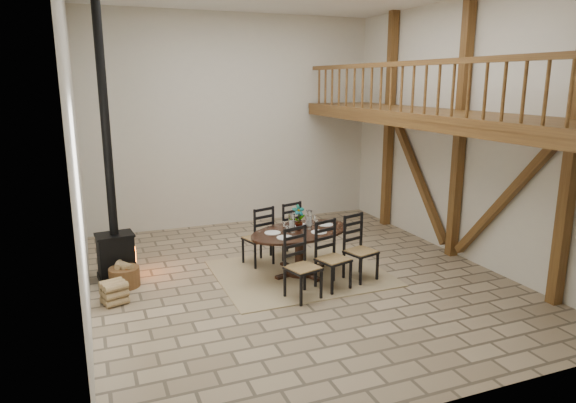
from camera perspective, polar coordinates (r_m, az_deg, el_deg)
name	(u,v)px	position (r m, az deg, el deg)	size (l,w,h in m)	color
ground	(298,277)	(9.34, 1.12, -8.44)	(8.00, 8.00, 0.00)	tan
room_shell	(361,107)	(9.22, 8.16, 10.40)	(7.02, 8.02, 5.01)	beige
rug	(300,273)	(9.52, 1.36, -7.95)	(3.00, 2.50, 0.02)	#9D8A65
dining_table	(305,252)	(9.28, 1.86, -5.67)	(2.31, 2.55, 1.29)	black
wood_stove	(113,218)	(9.45, -18.86, -1.72)	(0.69, 0.56, 5.00)	black
log_basket	(124,276)	(9.33, -17.71, -7.91)	(0.51, 0.51, 0.43)	brown
log_stack	(114,293)	(8.70, -18.75, -9.57)	(0.45, 0.46, 0.37)	tan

